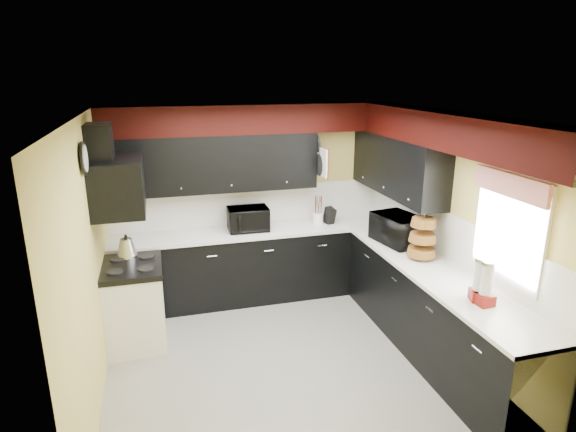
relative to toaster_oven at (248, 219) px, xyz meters
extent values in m
plane|color=gray|center=(0.09, -1.50, -1.09)|extent=(3.60, 3.60, 0.00)
cube|color=#E0C666|center=(0.09, 0.30, 0.16)|extent=(3.60, 0.06, 2.50)
cube|color=#E0C666|center=(1.89, -1.50, 0.16)|extent=(0.06, 3.60, 2.50)
cube|color=#E0C666|center=(-1.71, -1.50, 0.16)|extent=(0.06, 3.60, 2.50)
cube|color=white|center=(0.09, -1.50, 1.41)|extent=(3.60, 3.60, 0.06)
cube|color=black|center=(0.09, 0.00, -0.64)|extent=(3.60, 0.60, 0.90)
cube|color=black|center=(1.59, -1.80, -0.64)|extent=(0.60, 3.00, 0.90)
cube|color=white|center=(0.09, 0.00, -0.17)|extent=(3.62, 0.64, 0.04)
cube|color=white|center=(1.59, -1.80, -0.17)|extent=(0.64, 3.02, 0.04)
cube|color=white|center=(0.09, 0.29, 0.10)|extent=(3.60, 0.02, 0.50)
cube|color=white|center=(1.88, -1.50, 0.10)|extent=(0.02, 3.60, 0.50)
cube|color=black|center=(-0.41, 0.12, 0.71)|extent=(2.60, 0.35, 0.70)
cube|color=black|center=(1.72, -0.60, 0.71)|extent=(0.35, 1.80, 0.70)
cube|color=black|center=(0.09, 0.12, 1.24)|extent=(3.60, 0.36, 0.35)
cube|color=black|center=(1.71, -1.68, 1.24)|extent=(0.36, 3.24, 0.35)
cube|color=white|center=(-1.41, -0.75, -0.66)|extent=(0.60, 0.75, 0.86)
cube|color=black|center=(-1.41, -0.75, -0.20)|extent=(0.62, 0.77, 0.06)
cube|color=black|center=(-1.46, -0.75, 0.69)|extent=(0.50, 0.78, 0.55)
cube|color=black|center=(-1.59, -0.75, 1.11)|extent=(0.24, 0.40, 0.40)
cube|color=red|center=(1.82, -2.40, 0.86)|extent=(0.04, 0.88, 0.20)
cube|color=white|center=(0.92, -0.20, 0.71)|extent=(0.03, 0.26, 0.35)
imported|color=black|center=(0.00, 0.00, 0.00)|extent=(0.52, 0.43, 0.29)
imported|color=black|center=(1.60, -0.94, 0.02)|extent=(0.51, 0.67, 0.34)
cylinder|color=white|center=(0.94, 0.02, -0.07)|extent=(0.17, 0.17, 0.15)
cube|color=black|center=(1.09, -0.02, -0.04)|extent=(0.13, 0.16, 0.22)
camera|label=1|loc=(-1.07, -5.74, 1.79)|focal=30.00mm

